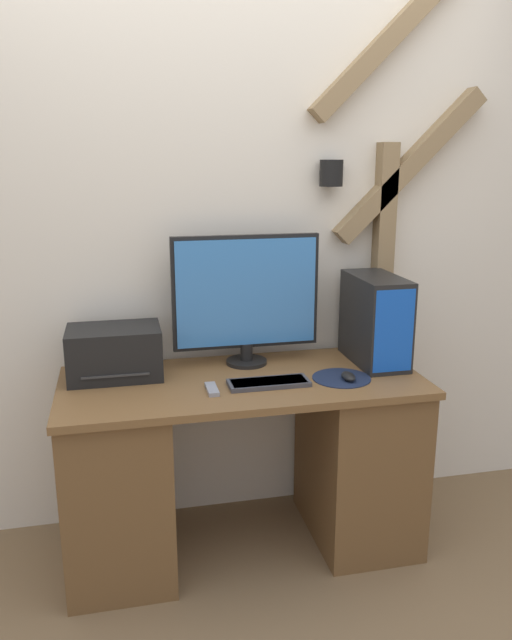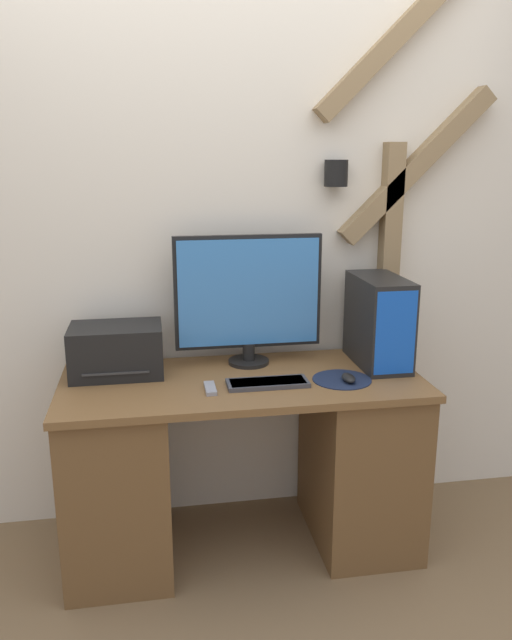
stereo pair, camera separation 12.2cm
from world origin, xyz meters
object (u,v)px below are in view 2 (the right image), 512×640
(monitor, at_px, (248,296))
(remote_control, at_px, (210,388))
(keyboard, at_px, (268,383))
(mouse, at_px, (348,378))
(computer_tower, at_px, (379,321))
(printer, at_px, (117,350))

(monitor, xyz_separation_m, remote_control, (-0.20, -0.30, -0.29))
(keyboard, height_order, mouse, mouse)
(computer_tower, bearing_deg, mouse, -133.71)
(monitor, relative_size, keyboard, 1.96)
(remote_control, bearing_deg, mouse, -0.70)
(printer, relative_size, remote_control, 2.93)
(mouse, height_order, computer_tower, computer_tower)
(mouse, bearing_deg, keyboard, 175.93)
(printer, bearing_deg, monitor, 4.83)
(keyboard, bearing_deg, remote_control, -175.94)
(computer_tower, distance_m, printer, 1.12)
(mouse, bearing_deg, printer, 164.15)
(mouse, distance_m, printer, 0.96)
(keyboard, xyz_separation_m, remote_control, (-0.23, -0.02, -0.00))
(printer, xyz_separation_m, remote_control, (0.36, -0.25, -0.10))
(monitor, distance_m, printer, 0.60)
(monitor, distance_m, mouse, 0.55)
(monitor, distance_m, remote_control, 0.46)
(printer, bearing_deg, keyboard, -21.85)
(monitor, bearing_deg, mouse, -40.76)
(mouse, bearing_deg, computer_tower, 46.29)
(monitor, xyz_separation_m, keyboard, (0.03, -0.28, -0.29))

